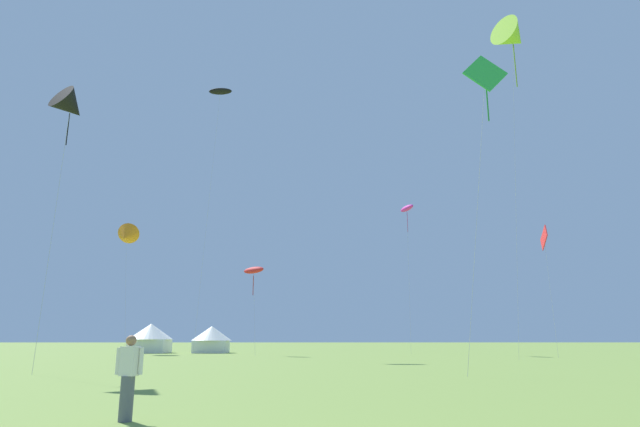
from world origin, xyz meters
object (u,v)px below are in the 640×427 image
(kite_red_diamond, at_px, (544,238))
(kite_magenta_parafoil, at_px, (407,209))
(festival_tent_center, at_px, (212,338))
(kite_green_diamond, at_px, (485,77))
(kite_lime_delta, at_px, (513,37))
(kite_black_parafoil, at_px, (220,92))
(person_spectator, at_px, (128,379))
(festival_tent_right, at_px, (151,337))
(kite_red_parafoil, at_px, (254,270))
(kite_orange_delta, at_px, (126,236))
(kite_black_delta, at_px, (70,106))

(kite_red_diamond, xyz_separation_m, kite_magenta_parafoil, (-10.68, 11.74, 5.71))
(kite_magenta_parafoil, height_order, festival_tent_center, kite_magenta_parafoil)
(kite_green_diamond, distance_m, kite_lime_delta, 23.95)
(kite_black_parafoil, xyz_separation_m, person_spectator, (6.82, -43.87, -28.02))
(kite_red_diamond, height_order, festival_tent_right, kite_red_diamond)
(kite_green_diamond, bearing_deg, kite_red_diamond, 61.39)
(person_spectator, relative_size, festival_tent_right, 0.34)
(kite_red_parafoil, height_order, kite_lime_delta, kite_lime_delta)
(kite_orange_delta, distance_m, kite_magenta_parafoil, 33.38)
(kite_red_parafoil, bearing_deg, festival_tent_center, 126.29)
(kite_lime_delta, xyz_separation_m, festival_tent_center, (-29.99, 18.99, -27.03))
(kite_magenta_parafoil, relative_size, kite_red_parafoil, 1.88)
(festival_tent_right, height_order, festival_tent_center, festival_tent_right)
(kite_red_diamond, xyz_separation_m, kite_red_parafoil, (-27.89, 6.44, -2.26))
(kite_magenta_parafoil, xyz_separation_m, kite_red_parafoil, (-17.21, -5.31, -7.97))
(kite_lime_delta, height_order, festival_tent_right, kite_lime_delta)
(kite_orange_delta, relative_size, kite_lime_delta, 0.50)
(kite_magenta_parafoil, relative_size, person_spectator, 9.84)
(kite_black_parafoil, xyz_separation_m, kite_lime_delta, (28.93, -11.91, -0.17))
(kite_green_diamond, xyz_separation_m, festival_tent_center, (-20.90, 36.67, -13.67))
(kite_green_diamond, height_order, festival_tent_center, kite_green_diamond)
(kite_black_delta, xyz_separation_m, kite_green_diamond, (22.98, -2.08, 0.86))
(person_spectator, height_order, festival_tent_center, festival_tent_center)
(kite_black_parafoil, height_order, kite_magenta_parafoil, kite_black_parafoil)
(kite_red_diamond, relative_size, kite_lime_delta, 0.40)
(festival_tent_center, bearing_deg, festival_tent_right, 180.00)
(kite_black_delta, xyz_separation_m, person_spectator, (9.95, -16.36, -13.61))
(kite_red_diamond, height_order, kite_red_parafoil, kite_red_diamond)
(kite_red_diamond, bearing_deg, kite_green_diamond, -118.61)
(kite_black_delta, height_order, kite_green_diamond, kite_green_diamond)
(kite_lime_delta, bearing_deg, festival_tent_center, 147.66)
(kite_orange_delta, xyz_separation_m, kite_lime_delta, (40.52, -18.42, 15.23))
(kite_black_delta, relative_size, kite_magenta_parafoil, 0.92)
(kite_red_diamond, relative_size, kite_red_parafoil, 1.34)
(kite_red_parafoil, bearing_deg, kite_black_delta, -105.49)
(kite_orange_delta, bearing_deg, kite_magenta_parafoil, -2.68)
(kite_orange_delta, relative_size, festival_tent_right, 2.99)
(kite_black_parafoil, xyz_separation_m, festival_tent_center, (-1.05, 7.08, -27.21))
(kite_orange_delta, height_order, kite_green_diamond, kite_green_diamond)
(kite_red_diamond, relative_size, festival_tent_right, 2.40)
(festival_tent_center, bearing_deg, kite_orange_delta, -176.93)
(kite_red_parafoil, xyz_separation_m, festival_tent_center, (-5.45, 7.43, -6.87))
(kite_orange_delta, distance_m, kite_green_diamond, 47.91)
(festival_tent_right, bearing_deg, kite_black_parafoil, -41.39)
(kite_black_delta, bearing_deg, kite_green_diamond, -5.17)
(kite_red_parafoil, xyz_separation_m, person_spectator, (2.42, -43.52, -7.68))
(kite_red_parafoil, height_order, person_spectator, kite_red_parafoil)
(kite_black_delta, bearing_deg, kite_red_parafoil, 74.51)
(kite_green_diamond, bearing_deg, kite_orange_delta, 131.05)
(kite_orange_delta, bearing_deg, kite_black_parafoil, -29.35)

